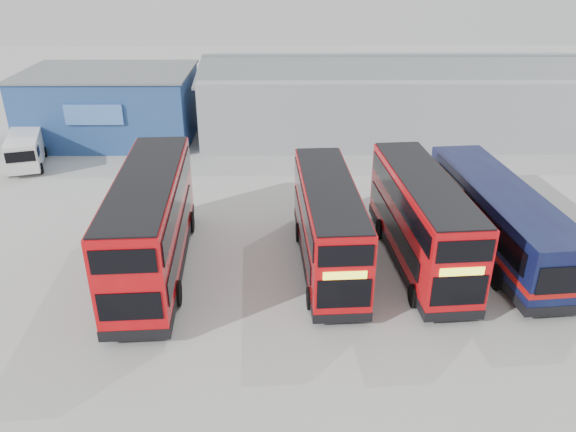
{
  "coord_description": "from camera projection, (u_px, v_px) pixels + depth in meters",
  "views": [
    {
      "loc": [
        -1.06,
        -23.37,
        13.65
      ],
      "look_at": [
        -0.89,
        0.07,
        2.1
      ],
      "focal_mm": 35.0,
      "sensor_mm": 36.0,
      "label": 1
    }
  ],
  "objects": [
    {
      "name": "panel_van",
      "position": [
        25.0,
        149.0,
        37.16
      ],
      "size": [
        3.26,
        5.23,
        2.14
      ],
      "rotation": [
        0.0,
        0.0,
        0.29
      ],
      "color": "silver",
      "rests_on": "ground"
    },
    {
      "name": "maintenance_shed",
      "position": [
        400.0,
        97.0,
        43.84
      ],
      "size": [
        30.5,
        12.0,
        5.89
      ],
      "color": "gray",
      "rests_on": "ground"
    },
    {
      "name": "ground_plane",
      "position": [
        306.0,
        256.0,
        27.0
      ],
      "size": [
        120.0,
        120.0,
        0.0
      ],
      "primitive_type": "plane",
      "color": "#969691",
      "rests_on": "ground"
    },
    {
      "name": "office_block",
      "position": [
        111.0,
        105.0,
        41.91
      ],
      "size": [
        12.3,
        8.32,
        5.12
      ],
      "color": "navy",
      "rests_on": "ground"
    },
    {
      "name": "double_decker_left",
      "position": [
        151.0,
        226.0,
        24.76
      ],
      "size": [
        3.34,
        11.13,
        4.65
      ],
      "rotation": [
        0.0,
        0.0,
        3.2
      ],
      "color": "red",
      "rests_on": "ground"
    },
    {
      "name": "double_decker_centre",
      "position": [
        328.0,
        226.0,
        25.32
      ],
      "size": [
        2.91,
        9.82,
        4.1
      ],
      "rotation": [
        0.0,
        0.0,
        0.06
      ],
      "color": "red",
      "rests_on": "ground"
    },
    {
      "name": "double_decker_right",
      "position": [
        421.0,
        222.0,
        25.54
      ],
      "size": [
        3.19,
        10.22,
        4.26
      ],
      "rotation": [
        0.0,
        0.0,
        0.08
      ],
      "color": "red",
      "rests_on": "ground"
    },
    {
      "name": "single_decker_blue",
      "position": [
        497.0,
        219.0,
        26.89
      ],
      "size": [
        3.87,
        12.24,
        3.26
      ],
      "rotation": [
        0.0,
        0.0,
        3.23
      ],
      "color": "#0D1739",
      "rests_on": "ground"
    }
  ]
}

